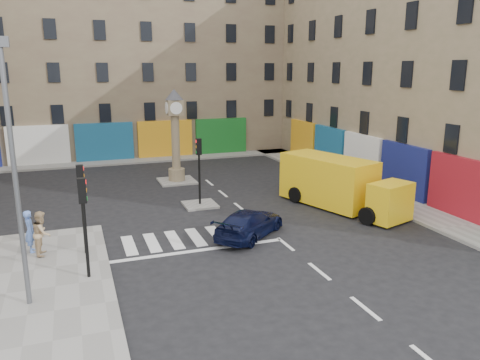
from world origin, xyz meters
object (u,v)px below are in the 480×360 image
yellow_van (338,184)px  pedestrian_tan (42,233)px  lamp_post (13,163)px  navy_sedan (250,223)px  traffic_light_left_far (82,195)px  traffic_light_left_near (84,212)px  clock_pillar (175,130)px  traffic_light_island (199,161)px  pedestrian_blue (30,231)px

yellow_van → pedestrian_tan: (-15.03, -2.05, -0.29)m
lamp_post → pedestrian_tan: (0.26, 4.24, -3.73)m
yellow_van → navy_sedan: bearing=-175.4°
traffic_light_left_far → lamp_post: size_ratio=0.45×
pedestrian_tan → lamp_post: bearing=-177.8°
traffic_light_left_near → lamp_post: (-1.90, -1.40, 2.17)m
clock_pillar → yellow_van: size_ratio=0.78×
traffic_light_left_near → traffic_light_island: size_ratio=1.00×
traffic_light_left_near → lamp_post: lamp_post is taller
pedestrian_tan → traffic_light_island: bearing=-52.2°
lamp_post → pedestrian_tan: 5.66m
traffic_light_island → pedestrian_blue: 9.65m
pedestrian_blue → clock_pillar: bearing=-48.1°
traffic_light_left_far → yellow_van: (13.39, 2.49, -1.26)m
traffic_light_left_far → clock_pillar: (6.30, 11.40, 0.93)m
traffic_light_left_near → lamp_post: size_ratio=0.45×
pedestrian_tan → clock_pillar: bearing=-30.2°
lamp_post → yellow_van: 16.89m
clock_pillar → navy_sedan: clock_pillar is taller
navy_sedan → traffic_light_left_near: bearing=67.4°
lamp_post → traffic_light_island: bearing=48.3°
lamp_post → yellow_van: (15.29, 6.29, -3.44)m
yellow_van → traffic_light_left_near: bearing=-178.0°
yellow_van → pedestrian_blue: yellow_van is taller
traffic_light_left_far → pedestrian_blue: (-2.11, 0.92, -1.58)m
navy_sedan → pedestrian_blue: size_ratio=2.43×
pedestrian_tan → yellow_van: bearing=-76.5°
clock_pillar → pedestrian_blue: clock_pillar is taller
traffic_light_left_near → clock_pillar: size_ratio=0.61×
clock_pillar → traffic_light_left_far: bearing=-118.9°
pedestrian_blue → pedestrian_tan: (0.47, -0.48, 0.03)m
yellow_van → pedestrian_blue: (-15.50, -1.57, -0.32)m
lamp_post → traffic_light_left_far: bearing=63.4°
navy_sedan → pedestrian_tan: size_ratio=2.36×
lamp_post → traffic_light_left_near: bearing=36.4°
lamp_post → pedestrian_blue: bearing=92.6°
navy_sedan → pedestrian_blue: bearing=43.3°
navy_sedan → pedestrian_tan: 8.83m
traffic_light_island → pedestrian_blue: size_ratio=2.09×
lamp_post → pedestrian_blue: (-0.21, 4.72, -3.76)m
lamp_post → navy_sedan: 10.64m
traffic_light_left_near → traffic_light_island: traffic_light_left_near is taller
traffic_light_left_near → pedestrian_tan: bearing=119.9°
traffic_light_left_far → pedestrian_tan: size_ratio=2.03×
traffic_light_left_near → yellow_van: traffic_light_left_near is taller
clock_pillar → navy_sedan: bearing=-85.7°
pedestrian_blue → pedestrian_tan: size_ratio=0.97×
traffic_light_left_near → pedestrian_tan: 3.63m
clock_pillar → pedestrian_tan: bearing=-125.9°
navy_sedan → lamp_post: bearing=71.8°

